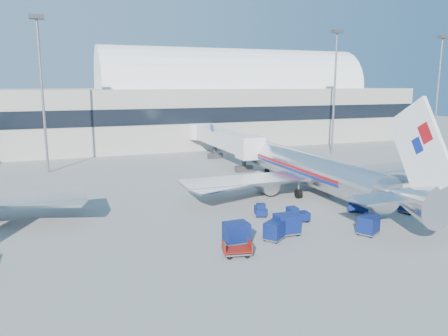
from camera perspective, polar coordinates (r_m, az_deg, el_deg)
name	(u,v)px	position (r m, az deg, el deg)	size (l,w,h in m)	color
ground	(253,213)	(45.13, 3.76, -5.89)	(260.00, 260.00, 0.00)	gray
terminal	(81,111)	(95.51, -18.16, 7.08)	(170.00, 28.15, 21.00)	#B2AA9E
airliner_main	(314,170)	(52.94, 11.67, -0.31)	(32.00, 37.26, 12.07)	silver
jetbridge_near	(219,138)	(75.17, -0.63, 3.97)	(4.40, 27.50, 6.25)	silver
mast_west	(41,71)	(69.34, -22.83, 11.54)	(2.00, 1.20, 22.60)	slate
mast_east	(335,74)	(84.29, 14.33, 11.79)	(2.00, 1.20, 22.60)	slate
mast_far_east	(439,75)	(100.64, 26.31, 10.82)	(2.00, 1.20, 22.60)	slate
barrier_near	(381,190)	(56.19, 19.87, -2.68)	(3.00, 0.55, 0.90)	#9E9E96
barrier_mid	(403,187)	(58.35, 22.34, -2.36)	(3.00, 0.55, 0.90)	#9E9E96
barrier_far	(424,185)	(60.62, 24.63, -2.07)	(3.00, 0.55, 0.90)	#9E9E96
tug_lead	(296,215)	(42.54, 9.39, -6.09)	(2.39, 1.27, 1.53)	#0A174E
tug_right	(358,206)	(47.30, 17.05, -4.81)	(2.18, 2.06, 1.31)	#0A174E
tug_left	(260,210)	(44.16, 4.75, -5.46)	(1.58, 2.25, 1.33)	#0A174E
cart_train_a	(287,224)	(38.81, 8.19, -7.25)	(2.14, 1.64, 1.88)	#0A174E
cart_train_b	(274,230)	(37.52, 6.58, -8.11)	(2.26, 2.18, 1.58)	#0A174E
cart_train_c	(236,233)	(36.36, 1.63, -8.43)	(2.13, 1.65, 1.85)	#0A174E
cart_solo_near	(369,225)	(40.61, 18.36, -7.02)	(2.41, 2.23, 1.70)	#0A174E
cart_solo_far	(410,203)	(48.89, 23.11, -4.27)	(2.36, 2.01, 1.80)	#0A174E
cart_open_red	(237,251)	(34.14, 1.73, -10.78)	(2.40, 1.90, 0.58)	slate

